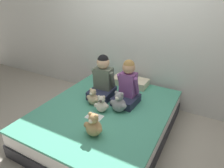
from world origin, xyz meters
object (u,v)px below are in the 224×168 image
object	(u,v)px
teddy_bear_held_by_right_child	(119,103)
teddy_bear_at_foot_of_bed	(94,126)
bed	(105,120)
child_on_right	(127,86)
teddy_bear_held_by_left_child	(93,98)
child_on_left	(103,80)
teddy_bear_between_children	(101,105)
pillow_at_headboard	(130,82)
sign_card	(94,117)

from	to	relation	value
teddy_bear_held_by_right_child	teddy_bear_at_foot_of_bed	bearing A→B (deg)	-88.76
bed	child_on_right	bearing A→B (deg)	54.95
teddy_bear_held_by_left_child	teddy_bear_held_by_right_child	xyz separation A→B (m)	(0.39, 0.01, 0.02)
child_on_left	teddy_bear_at_foot_of_bed	xyz separation A→B (m)	(0.37, -0.81, -0.15)
teddy_bear_between_children	child_on_right	bearing A→B (deg)	43.52
bed	pillow_at_headboard	xyz separation A→B (m)	(0.00, 0.83, 0.25)
child_on_left	teddy_bear_at_foot_of_bed	distance (m)	0.90
child_on_left	child_on_right	world-z (taller)	child_on_left
bed	teddy_bear_held_by_left_child	world-z (taller)	teddy_bear_held_by_left_child
teddy_bear_between_children	teddy_bear_held_by_right_child	bearing A→B (deg)	12.14
teddy_bear_between_children	pillow_at_headboard	distance (m)	0.92
bed	pillow_at_headboard	world-z (taller)	pillow_at_headboard
child_on_right	teddy_bear_held_by_right_child	distance (m)	0.29
pillow_at_headboard	teddy_bear_at_foot_of_bed	bearing A→B (deg)	-83.02
bed	child_on_right	xyz separation A→B (m)	(0.20, 0.28, 0.46)
teddy_bear_held_by_right_child	child_on_left	bearing A→B (deg)	151.15
child_on_left	sign_card	xyz separation A→B (m)	(0.19, -0.52, -0.26)
sign_card	child_on_right	bearing A→B (deg)	67.98
teddy_bear_held_by_right_child	sign_card	world-z (taller)	teddy_bear_held_by_right_child
bed	teddy_bear_held_by_left_child	size ratio (longest dim) A/B	8.42
child_on_left	teddy_bear_between_children	world-z (taller)	child_on_left
bed	teddy_bear_at_foot_of_bed	distance (m)	0.64
teddy_bear_held_by_right_child	teddy_bear_between_children	xyz separation A→B (m)	(-0.20, -0.11, -0.02)
child_on_right	pillow_at_headboard	bearing A→B (deg)	112.53
child_on_left	teddy_bear_held_by_right_child	xyz separation A→B (m)	(0.39, -0.26, -0.15)
teddy_bear_between_children	sign_card	xyz separation A→B (m)	(-0.01, -0.15, -0.10)
child_on_right	child_on_left	bearing A→B (deg)	-177.34
bed	teddy_bear_between_children	xyz separation A→B (m)	(-0.00, -0.09, 0.30)
pillow_at_headboard	child_on_left	bearing A→B (deg)	-109.96
child_on_left	teddy_bear_held_by_left_child	size ratio (longest dim) A/B	2.67
child_on_left	teddy_bear_at_foot_of_bed	world-z (taller)	child_on_left
teddy_bear_held_by_right_child	teddy_bear_between_children	distance (m)	0.23
child_on_right	teddy_bear_held_by_left_child	size ratio (longest dim) A/B	2.64
bed	child_on_left	bearing A→B (deg)	125.36
teddy_bear_held_by_left_child	teddy_bear_at_foot_of_bed	bearing A→B (deg)	-48.64
bed	teddy_bear_held_by_right_child	distance (m)	0.37
child_on_right	teddy_bear_at_foot_of_bed	distance (m)	0.82
pillow_at_headboard	teddy_bear_held_by_right_child	bearing A→B (deg)	-76.46
child_on_left	teddy_bear_between_children	size ratio (longest dim) A/B	2.70
teddy_bear_at_foot_of_bed	sign_card	distance (m)	0.36
pillow_at_headboard	sign_card	distance (m)	1.08
pillow_at_headboard	teddy_bear_held_by_left_child	bearing A→B (deg)	-103.59
pillow_at_headboard	bed	bearing A→B (deg)	-90.00
bed	child_on_right	size ratio (longest dim) A/B	3.19
teddy_bear_held_by_left_child	teddy_bear_held_by_right_child	world-z (taller)	teddy_bear_held_by_right_child
sign_card	teddy_bear_at_foot_of_bed	bearing A→B (deg)	-57.56
bed	teddy_bear_at_foot_of_bed	world-z (taller)	teddy_bear_at_foot_of_bed
teddy_bear_between_children	sign_card	world-z (taller)	teddy_bear_between_children
teddy_bear_held_by_right_child	teddy_bear_between_children	size ratio (longest dim) A/B	1.22
child_on_left	child_on_right	distance (m)	0.40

